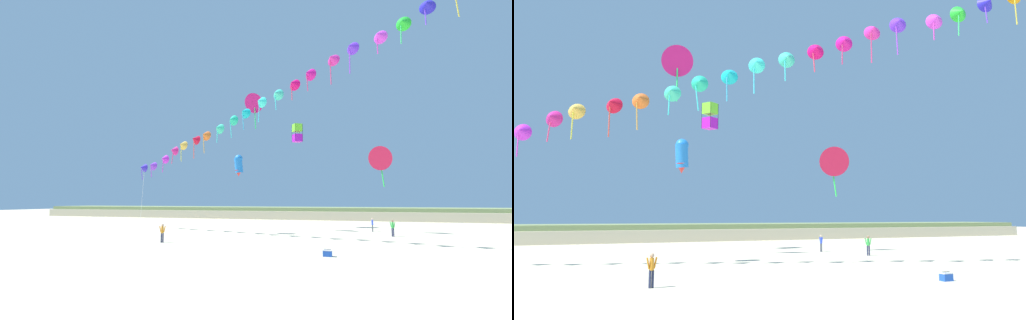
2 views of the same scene
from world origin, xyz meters
The scene contains 11 objects.
ground_plane centered at (0.00, 0.00, 0.00)m, with size 240.00×240.00×0.00m, color beige.
dune_ridge centered at (0.00, 47.71, 1.09)m, with size 120.00×12.91×2.20m.
person_near_left centered at (-7.03, 4.76, 0.90)m, with size 0.54×0.25×1.56m.
person_near_right centered at (12.05, 15.71, 0.94)m, with size 0.54×0.34×1.62m.
person_mid_center centered at (10.28, 20.64, 0.89)m, with size 0.21×0.54×1.53m.
kite_banner_string centered at (0.06, 9.96, 13.02)m, with size 37.28×15.39×18.99m.
large_kite_low_lead centered at (-3.84, 14.74, 7.52)m, with size 1.33×1.39×2.44m.
large_kite_mid_trail centered at (0.91, 25.54, 12.91)m, with size 1.60×1.60×2.51m.
large_kite_high_solo centered at (-3.42, 19.64, 16.01)m, with size 2.93×2.42×4.78m.
large_kite_outer_drift centered at (11.56, 20.28, 8.37)m, with size 3.07×2.34×4.76m.
beach_cooler centered at (7.02, 1.53, 0.21)m, with size 0.58×0.41×0.46m.
Camera 2 is at (-10.00, -16.85, 3.21)m, focal length 32.00 mm.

